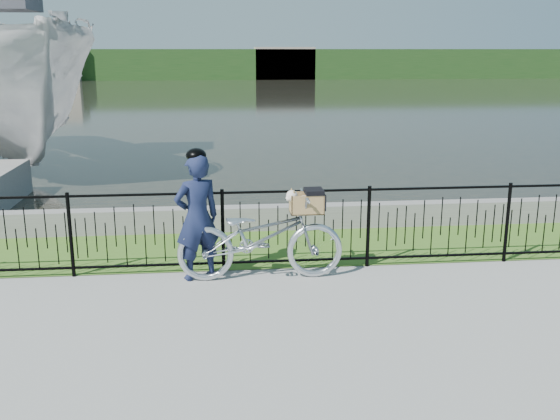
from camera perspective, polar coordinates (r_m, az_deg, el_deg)
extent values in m
plane|color=gray|center=(7.21, 3.12, -9.66)|extent=(120.00, 120.00, 0.00)
cube|color=#426A21|center=(9.62, 0.73, -3.34)|extent=(60.00, 2.00, 0.01)
plane|color=black|center=(39.62, -4.35, 10.15)|extent=(120.00, 120.00, 0.00)
cube|color=gray|center=(10.52, 0.12, -0.66)|extent=(60.00, 0.30, 0.40)
cube|color=#23441A|center=(66.52, -5.05, 13.16)|extent=(120.00, 6.00, 3.00)
cube|color=gray|center=(66.69, -21.08, 12.71)|extent=(8.00, 4.00, 4.00)
cube|color=gray|center=(65.39, 0.38, 13.28)|extent=(6.00, 3.00, 3.20)
imported|color=silver|center=(8.15, -1.81, -2.48)|extent=(2.17, 0.76, 1.14)
cube|color=black|center=(8.13, 2.43, -0.26)|extent=(0.38, 0.18, 0.02)
cube|color=#9F7D4A|center=(8.13, 2.43, -0.20)|extent=(0.43, 0.28, 0.01)
cube|color=#9F7D4A|center=(8.22, 2.31, 0.84)|extent=(0.43, 0.02, 0.26)
cube|color=#9F7D4A|center=(7.97, 2.58, 0.39)|extent=(0.43, 0.02, 0.26)
cube|color=#9F7D4A|center=(8.13, 3.88, 0.65)|extent=(0.02, 0.28, 0.26)
cube|color=#9F7D4A|center=(8.07, 0.99, 0.58)|extent=(0.02, 0.28, 0.26)
cube|color=black|center=(8.07, 3.12, 1.72)|extent=(0.24, 0.30, 0.06)
cube|color=black|center=(8.12, 4.01, 0.83)|extent=(0.02, 0.30, 0.20)
ellipsoid|color=silver|center=(8.09, 2.30, 0.63)|extent=(0.31, 0.22, 0.20)
sphere|color=silver|center=(8.03, 1.10, 1.30)|extent=(0.15, 0.15, 0.15)
sphere|color=silver|center=(8.01, 0.76, 1.05)|extent=(0.07, 0.07, 0.07)
sphere|color=black|center=(8.00, 0.59, 0.99)|extent=(0.02, 0.02, 0.02)
cone|color=olive|center=(8.07, 1.05, 1.81)|extent=(0.06, 0.08, 0.08)
cone|color=olive|center=(7.98, 1.28, 1.66)|extent=(0.06, 0.08, 0.08)
imported|color=#151D3C|center=(8.15, -7.58, -0.70)|extent=(0.71, 0.60, 1.66)
ellipsoid|color=black|center=(7.97, -7.78, 4.94)|extent=(0.26, 0.29, 0.18)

